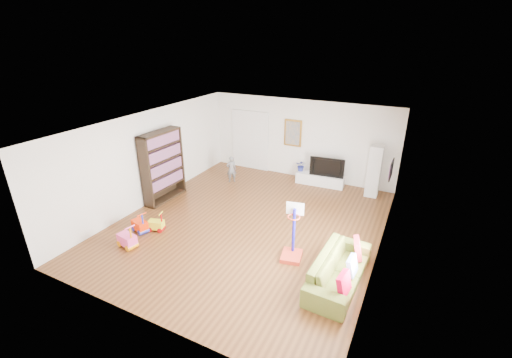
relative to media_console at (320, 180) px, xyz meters
The scene contains 25 objects.
floor 3.47m from the media_console, 105.23° to the right, with size 6.50×7.50×0.00m, color brown.
ceiling 4.28m from the media_console, 105.23° to the right, with size 6.50×7.50×0.00m, color white.
wall_back 1.53m from the media_console, 155.90° to the left, with size 6.50×0.00×2.70m, color white.
wall_front 7.25m from the media_console, 97.31° to the right, with size 6.50×0.00×2.70m, color silver.
wall_left 5.46m from the media_console, 141.22° to the right, with size 0.00×7.50×2.70m, color silver.
wall_right 4.24m from the media_console, 55.01° to the right, with size 0.00×7.50×2.70m, color white.
navy_accent 3.46m from the media_console, 39.88° to the right, with size 0.01×3.20×1.70m, color black.
olive_wainscot 3.05m from the media_console, 39.88° to the right, with size 0.01×3.20×1.00m, color brown.
doorway 2.96m from the media_console, behind, with size 1.45×0.06×2.10m, color white.
painting_back 1.83m from the media_console, 162.44° to the left, with size 0.62×0.06×0.92m, color gold.
artwork_right 3.16m from the media_console, 37.64° to the right, with size 0.04×0.56×0.46m, color #7F3F8C.
media_console is the anchor object (origin of this frame).
tall_cabinet 1.80m from the media_console, ahead, with size 0.38×0.38×1.62m, color silver.
bookshelf 5.08m from the media_console, 141.22° to the right, with size 0.38×1.45×2.11m, color black.
sofa 4.91m from the media_console, 68.78° to the right, with size 2.12×0.83×0.62m, color #5D6725.
basketball_hoop 4.31m from the media_console, 81.47° to the right, with size 0.45×0.55×1.31m, color red.
ride_on_yellow 5.51m from the media_console, 121.72° to the right, with size 0.39×0.24×0.51m, color yellow.
ride_on_orange 5.88m from the media_console, 123.25° to the right, with size 0.43×0.27×0.57m, color #F82B00.
ride_on_pink 6.32m from the media_console, 118.37° to the right, with size 0.46×0.28×0.61m, color #FE4798.
child 2.99m from the media_console, 158.23° to the right, with size 0.33×0.22×0.91m, color slate.
tv 0.55m from the media_console, ahead, with size 1.11×0.15×0.64m, color black.
vase_plant 0.78m from the media_console, behind, with size 0.35×0.30×0.38m, color navy.
pillow_left 5.56m from the media_console, 68.93° to the right, with size 0.10×0.40×0.40m, color red.
pillow_center 5.02m from the media_console, 66.26° to the right, with size 0.10×0.37×0.37m, color silver.
pillow_right 4.42m from the media_console, 63.08° to the right, with size 0.11×0.42×0.42m, color #A8202E.
Camera 1 is at (3.70, -6.98, 4.66)m, focal length 24.00 mm.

